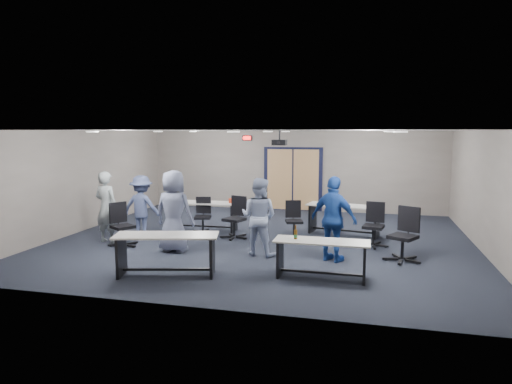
% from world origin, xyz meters
% --- Properties ---
extents(floor, '(10.00, 10.00, 0.00)m').
position_xyz_m(floor, '(0.00, 0.00, 0.00)').
color(floor, black).
rests_on(floor, ground).
extents(back_wall, '(10.00, 0.04, 2.70)m').
position_xyz_m(back_wall, '(0.00, 4.50, 1.35)').
color(back_wall, slate).
rests_on(back_wall, floor).
extents(front_wall, '(10.00, 0.04, 2.70)m').
position_xyz_m(front_wall, '(0.00, -4.50, 1.35)').
color(front_wall, slate).
rests_on(front_wall, floor).
extents(left_wall, '(0.04, 9.00, 2.70)m').
position_xyz_m(left_wall, '(-5.00, 0.00, 1.35)').
color(left_wall, slate).
rests_on(left_wall, floor).
extents(right_wall, '(0.04, 9.00, 2.70)m').
position_xyz_m(right_wall, '(5.00, 0.00, 1.35)').
color(right_wall, slate).
rests_on(right_wall, floor).
extents(ceiling, '(10.00, 9.00, 0.04)m').
position_xyz_m(ceiling, '(0.00, 0.00, 2.70)').
color(ceiling, white).
rests_on(ceiling, back_wall).
extents(double_door, '(2.00, 0.07, 2.20)m').
position_xyz_m(double_door, '(0.00, 4.46, 1.05)').
color(double_door, black).
rests_on(double_door, back_wall).
extents(exit_sign, '(0.32, 0.07, 0.18)m').
position_xyz_m(exit_sign, '(-1.60, 4.44, 2.45)').
color(exit_sign, black).
rests_on(exit_sign, back_wall).
extents(ceiling_projector, '(0.35, 0.32, 0.37)m').
position_xyz_m(ceiling_projector, '(0.30, 0.50, 2.40)').
color(ceiling_projector, black).
rests_on(ceiling_projector, ceiling).
extents(ceiling_can_lights, '(6.24, 5.74, 0.02)m').
position_xyz_m(ceiling_can_lights, '(0.00, 0.25, 2.67)').
color(ceiling_can_lights, white).
rests_on(ceiling_can_lights, ceiling).
extents(table_front_left, '(2.01, 1.09, 0.78)m').
position_xyz_m(table_front_left, '(-1.13, -3.14, 0.53)').
color(table_front_left, '#A5A19C').
rests_on(table_front_left, floor).
extents(table_front_right, '(1.73, 0.58, 0.96)m').
position_xyz_m(table_front_right, '(1.69, -2.61, 0.49)').
color(table_front_right, '#A5A19C').
rests_on(table_front_right, floor).
extents(table_back_left, '(1.92, 0.70, 0.90)m').
position_xyz_m(table_back_left, '(-1.82, 0.75, 0.53)').
color(table_back_left, '#A5A19C').
rests_on(table_back_left, floor).
extents(table_back_right, '(2.00, 0.99, 0.78)m').
position_xyz_m(table_back_right, '(1.90, 1.12, 0.53)').
color(table_back_right, '#A5A19C').
rests_on(table_back_right, floor).
extents(chair_back_a, '(0.72, 0.72, 0.95)m').
position_xyz_m(chair_back_a, '(-1.71, 0.35, 0.47)').
color(chair_back_a, black).
rests_on(chair_back_a, floor).
extents(chair_back_b, '(0.83, 0.83, 1.05)m').
position_xyz_m(chair_back_b, '(-0.75, 0.01, 0.53)').
color(chair_back_b, black).
rests_on(chair_back_b, floor).
extents(chair_back_c, '(0.74, 0.74, 0.94)m').
position_xyz_m(chair_back_c, '(0.71, 0.38, 0.47)').
color(chair_back_c, black).
rests_on(chair_back_c, floor).
extents(chair_back_d, '(0.75, 0.75, 1.03)m').
position_xyz_m(chair_back_d, '(2.64, -0.01, 0.52)').
color(chair_back_d, black).
rests_on(chair_back_d, floor).
extents(chair_loose_left, '(0.89, 0.89, 1.02)m').
position_xyz_m(chair_loose_left, '(-3.04, -1.39, 0.51)').
color(chair_loose_left, black).
rests_on(chair_loose_left, floor).
extents(chair_loose_right, '(0.97, 0.97, 1.13)m').
position_xyz_m(chair_loose_right, '(3.22, -1.12, 0.56)').
color(chair_loose_right, black).
rests_on(chair_loose_right, floor).
extents(person_gray, '(0.69, 0.52, 1.74)m').
position_xyz_m(person_gray, '(-3.61, -1.14, 0.87)').
color(person_gray, '#96A1A4').
rests_on(person_gray, floor).
extents(person_plaid, '(0.94, 0.65, 1.83)m').
position_xyz_m(person_plaid, '(-1.69, -1.52, 0.92)').
color(person_plaid, slate).
rests_on(person_plaid, floor).
extents(person_lightblue, '(0.93, 0.78, 1.69)m').
position_xyz_m(person_lightblue, '(0.21, -1.34, 0.85)').
color(person_lightblue, '#9BAACE').
rests_on(person_lightblue, floor).
extents(person_navy, '(1.12, 0.85, 1.77)m').
position_xyz_m(person_navy, '(1.82, -1.45, 0.89)').
color(person_navy, navy).
rests_on(person_navy, floor).
extents(person_back, '(1.04, 0.62, 1.59)m').
position_xyz_m(person_back, '(-3.01, -0.52, 0.79)').
color(person_back, '#434F79').
rests_on(person_back, floor).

